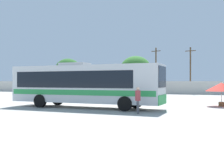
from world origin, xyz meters
TOP-DOWN VIEW (x-y plane):
  - ground_plane at (0.00, 10.00)m, footprint 300.00×300.00m
  - perimeter_wall at (0.00, 25.79)m, footprint 80.00×0.30m
  - coach_bus_silver_green at (-0.15, -0.45)m, footprint 12.30×3.06m
  - attendant_by_bus_door at (4.91, -2.89)m, footprint 0.44×0.44m
  - vendor_umbrella_secondary_red at (10.03, 4.58)m, footprint 2.58×2.58m
  - parked_car_leftmost_white at (-8.59, 22.01)m, footprint 4.68×2.20m
  - parked_car_second_black at (-2.97, 22.73)m, footprint 4.06×2.00m
  - utility_pole_near at (5.69, 27.58)m, footprint 1.78×0.54m
  - utility_pole_far at (-0.38, 29.11)m, footprint 1.76×0.63m
  - roadside_tree_left at (-17.58, 27.90)m, footprint 4.97×4.97m
  - roadside_tree_midleft at (-7.86, 29.06)m, footprint 3.37×3.37m
  - roadside_tree_midright at (-4.11, 28.98)m, footprint 5.64×5.64m

SIDE VIEW (x-z plane):
  - ground_plane at x=0.00m, z-range 0.00..0.00m
  - parked_car_second_black at x=-2.97m, z-range 0.05..1.49m
  - parked_car_leftmost_white at x=-8.59m, z-range 0.04..1.59m
  - attendant_by_bus_door at x=4.91m, z-range 0.11..1.82m
  - perimeter_wall at x=0.00m, z-range 0.00..2.10m
  - vendor_umbrella_secondary_red at x=10.03m, z-range 0.61..2.57m
  - coach_bus_silver_green at x=-0.15m, z-range 0.12..3.65m
  - roadside_tree_midleft at x=-7.86m, z-range 1.09..6.17m
  - utility_pole_near at x=5.69m, z-range 0.18..7.92m
  - utility_pole_far at x=-0.38m, z-range 0.18..8.27m
  - roadside_tree_midright at x=-4.11m, z-range 0.95..7.66m
  - roadside_tree_left at x=-17.58m, z-range 1.15..7.70m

